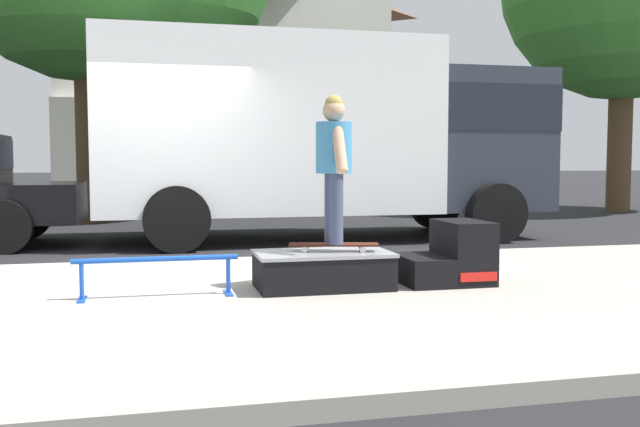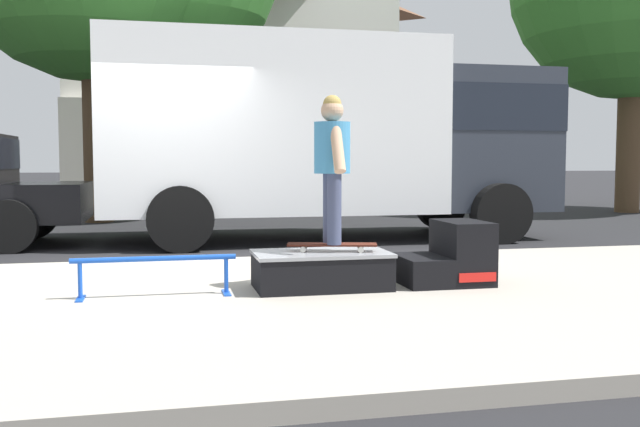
% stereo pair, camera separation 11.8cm
% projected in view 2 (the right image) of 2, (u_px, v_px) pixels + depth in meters
% --- Properties ---
extents(ground_plane, '(140.00, 140.00, 0.00)m').
position_uv_depth(ground_plane, '(162.00, 264.00, 8.55)').
color(ground_plane, black).
extents(sidewalk_slab, '(50.00, 5.00, 0.12)m').
position_uv_depth(sidewalk_slab, '(162.00, 309.00, 5.63)').
color(sidewalk_slab, '#A8A093').
rests_on(sidewalk_slab, ground).
extents(skate_box, '(1.17, 0.67, 0.32)m').
position_uv_depth(skate_box, '(321.00, 269.00, 6.21)').
color(skate_box, black).
rests_on(skate_box, sidewalk_slab).
extents(kicker_ramp, '(0.78, 0.67, 0.57)m').
position_uv_depth(kicker_ramp, '(450.00, 258.00, 6.47)').
color(kicker_ramp, black).
rests_on(kicker_ramp, sidewalk_slab).
extents(grind_rail, '(1.33, 0.28, 0.33)m').
position_uv_depth(grind_rail, '(155.00, 267.00, 5.84)').
color(grind_rail, blue).
rests_on(grind_rail, sidewalk_slab).
extents(skateboard, '(0.81, 0.39, 0.07)m').
position_uv_depth(skateboard, '(332.00, 245.00, 6.23)').
color(skateboard, '#4C1E14').
rests_on(skateboard, skate_box).
extents(skater_kid, '(0.31, 0.66, 1.29)m').
position_uv_depth(skater_kid, '(332.00, 157.00, 6.17)').
color(skater_kid, '#3F4766').
rests_on(skater_kid, skateboard).
extents(box_truck, '(6.91, 2.63, 3.05)m').
position_uv_depth(box_truck, '(331.00, 131.00, 11.14)').
color(box_truck, white).
rests_on(box_truck, ground).
extents(house_behind, '(9.54, 8.22, 8.40)m').
position_uv_depth(house_behind, '(226.00, 65.00, 22.45)').
color(house_behind, silver).
rests_on(house_behind, ground).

